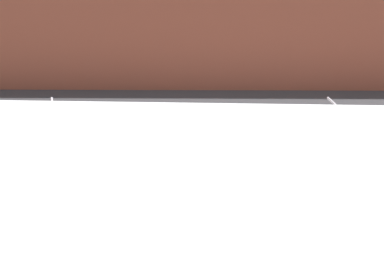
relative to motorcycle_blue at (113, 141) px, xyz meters
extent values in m
plane|color=#38383A|center=(1.53, -0.94, -0.40)|extent=(80.00, 80.00, 0.00)
cube|color=#B2ADA3|center=(1.53, 0.81, -0.40)|extent=(36.00, 3.50, 0.01)
torus|color=black|center=(-0.77, -0.25, -0.06)|extent=(0.67, 0.29, 0.68)
torus|color=black|center=(0.47, 0.15, -0.03)|extent=(0.73, 0.35, 0.73)
cylinder|color=silver|center=(-0.15, -0.05, -0.02)|extent=(1.19, 0.43, 0.06)
cube|color=#99999E|center=(-0.07, -0.02, -0.06)|extent=(0.37, 0.31, 0.28)
ellipsoid|color=blue|center=(-0.23, -0.07, 0.22)|extent=(0.48, 0.32, 0.20)
ellipsoid|color=blue|center=(0.42, 0.14, 0.03)|extent=(0.47, 0.31, 0.10)
cube|color=black|center=(0.12, 0.04, 0.16)|extent=(0.33, 0.28, 0.08)
cylinder|color=silver|center=(-0.73, -0.23, 0.25)|extent=(0.06, 0.06, 0.62)
cylinder|color=silver|center=(-0.73, -0.23, 0.61)|extent=(0.21, 0.56, 0.03)
sphere|color=white|center=(-0.83, -0.26, 0.43)|extent=(0.11, 0.11, 0.11)
cylinder|color=silver|center=(0.20, -0.09, -0.14)|extent=(0.54, 0.23, 0.06)
torus|color=black|center=(3.05, -0.19, -0.06)|extent=(0.68, 0.11, 0.68)
torus|color=black|center=(1.76, -0.26, -0.03)|extent=(0.74, 0.17, 0.73)
cylinder|color=silver|center=(2.41, -0.23, -0.02)|extent=(1.24, 0.12, 0.06)
cube|color=#99999E|center=(2.33, -0.23, -0.06)|extent=(0.33, 0.24, 0.28)
ellipsoid|color=red|center=(2.49, -0.22, 0.22)|extent=(0.45, 0.21, 0.20)
ellipsoid|color=red|center=(1.81, -0.26, 0.03)|extent=(0.45, 0.20, 0.10)
cube|color=black|center=(2.13, -0.24, 0.16)|extent=(0.29, 0.21, 0.08)
cylinder|color=silver|center=(3.01, -0.19, 0.25)|extent=(0.05, 0.05, 0.62)
cylinder|color=silver|center=(3.01, -0.19, 0.61)|extent=(0.06, 0.58, 0.03)
sphere|color=white|center=(3.11, -0.19, 0.43)|extent=(0.11, 0.11, 0.11)
cylinder|color=silver|center=(2.08, -0.09, -0.14)|extent=(0.55, 0.09, 0.06)
cube|color=red|center=(0.35, -3.76, 0.99)|extent=(3.60, 0.14, 0.44)
camera|label=1|loc=(1.19, -6.22, 2.51)|focal=44.44mm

